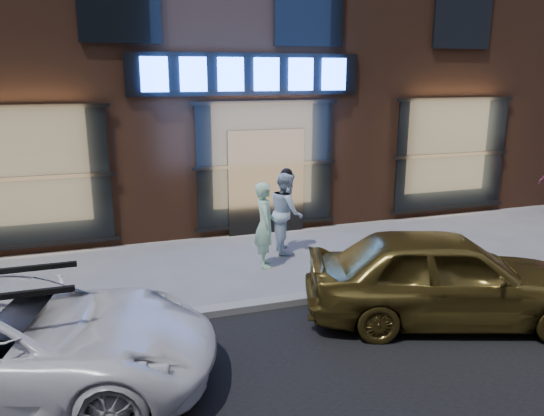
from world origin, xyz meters
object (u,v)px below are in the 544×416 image
(man_cap, at_px, (286,212))
(gold_sedan, at_px, (446,276))
(white_suv, at_px, (7,342))
(man_bowtie, at_px, (265,225))

(man_cap, xyz_separation_m, gold_sedan, (1.15, -3.78, -0.14))
(man_cap, height_order, gold_sedan, man_cap)
(white_suv, bearing_deg, man_bowtie, -38.57)
(man_cap, relative_size, white_suv, 0.36)
(man_cap, bearing_deg, white_suv, 137.69)
(white_suv, bearing_deg, gold_sedan, -75.57)
(man_bowtie, xyz_separation_m, gold_sedan, (1.84, -3.06, -0.12))
(man_bowtie, distance_m, gold_sedan, 3.58)
(man_bowtie, height_order, gold_sedan, man_bowtie)
(man_cap, height_order, white_suv, man_cap)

